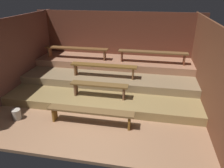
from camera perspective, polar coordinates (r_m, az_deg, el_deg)
The scene contains 13 objects.
ground at distance 6.84m, azimuth -2.05°, elevation -3.85°, with size 6.55×5.51×0.08m, color #9A7051.
wall_back at distance 8.60m, azimuth 1.40°, elevation 10.98°, with size 6.55×0.06×2.40m, color brown.
wall_left at distance 7.53m, azimuth -24.47°, elevation 6.84°, with size 0.06×5.51×2.40m, color brown.
wall_right at distance 6.38m, azimuth 24.19°, elevation 4.01°, with size 0.06×5.51×2.40m, color brown.
platform_lower at distance 7.32m, azimuth -0.97°, elevation -0.42°, with size 5.75×3.45×0.25m, color olive.
platform_middle at distance 7.70m, azimuth -0.18°, elevation 2.89°, with size 5.75×2.38×0.25m, color #8D7554.
platform_upper at distance 8.12m, azimuth 0.55°, elevation 5.90°, with size 5.75×1.30×0.25m, color #A67355.
bench_floor_center at distance 5.40m, azimuth -5.78°, elevation -7.57°, with size 2.21×0.27×0.41m.
bench_lower_center at distance 6.19m, azimuth -3.45°, elevation -0.61°, with size 1.69×0.27×0.41m.
bench_middle_center at distance 6.97m, azimuth -2.26°, elevation 4.64°, with size 2.18×0.27×0.41m.
bench_upper_left at distance 8.18m, azimuth -9.56°, elevation 9.16°, with size 2.42×0.27×0.41m.
bench_upper_right at distance 7.69m, azimuth 10.84°, elevation 8.10°, with size 2.42×0.27×0.41m.
pail_floor at distance 6.22m, azimuth -24.25°, elevation -7.43°, with size 0.23×0.23×0.28m, color #B2A899.
Camera 1 is at (1.37, -3.51, 3.19)m, focal length 34.06 mm.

